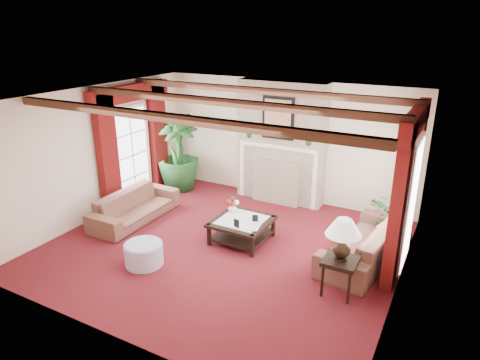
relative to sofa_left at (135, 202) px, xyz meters
The scene contains 23 objects.
floor 2.23m from the sofa_left, ahead, with size 6.00×6.00×0.00m, color #4B0D16.
ceiling 3.18m from the sofa_left, ahead, with size 6.00×6.00×0.00m, color white.
back_wall 3.55m from the sofa_left, 50.22° to the left, with size 6.00×0.02×2.70m, color beige.
left_wall 1.25m from the sofa_left, behind, with size 0.02×5.50×2.70m, color beige.
right_wall 5.28m from the sofa_left, ahead, with size 0.02×5.50×2.70m, color beige.
ceiling_beams 3.14m from the sofa_left, ahead, with size 6.00×3.00×0.12m, color #351C10, non-canonical shape.
fireplace 4.00m from the sofa_left, 47.98° to the left, with size 2.00×0.52×2.70m, color #9D8665, non-canonical shape.
french_door_left 2.09m from the sofa_left, 131.53° to the left, with size 0.10×1.10×2.16m, color white, non-canonical shape.
french_door_right 5.51m from the sofa_left, ahead, with size 0.10×1.10×2.16m, color white, non-canonical shape.
curtains_left 2.42m from the sofa_left, 127.26° to the left, with size 0.20×2.40×2.55m, color #470A09, non-canonical shape.
curtains_right 5.56m from the sofa_left, ahead, with size 0.20×2.40×2.55m, color #470A09, non-canonical shape.
sofa_left is the anchor object (origin of this frame).
sofa_right 4.58m from the sofa_left, ahead, with size 0.97×2.30×0.87m, color #3F1122.
potted_palm 1.91m from the sofa_left, 97.40° to the left, with size 1.51×2.03×1.01m, color black.
small_plant 5.09m from the sofa_left, 18.38° to the left, with size 1.20×1.23×0.72m, color black.
coffee_table 2.38m from the sofa_left, ahead, with size 1.02×1.02×0.42m, color black, non-canonical shape.
side_table 4.47m from the sofa_left, ahead, with size 0.49×0.49×0.58m, color black, non-canonical shape.
ottoman 1.84m from the sofa_left, 44.44° to the right, with size 0.64×0.64×0.38m, color #A09BB0.
table_lamp 4.49m from the sofa_left, ahead, with size 0.52×0.52×0.66m, color black, non-canonical shape.
flower_vase 2.10m from the sofa_left, 13.07° to the left, with size 0.19×0.19×0.17m, color silver.
book 2.59m from the sofa_left, ahead, with size 0.22×0.06×0.30m, color black.
photo_frame_a 2.43m from the sofa_left, ahead, with size 0.12×0.02×0.16m, color black, non-canonical shape.
photo_frame_b 2.63m from the sofa_left, ahead, with size 0.11×0.02×0.14m, color black, non-canonical shape.
Camera 1 is at (3.53, -5.96, 3.84)m, focal length 32.00 mm.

